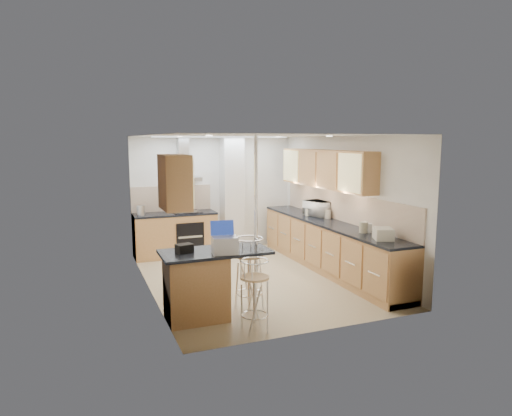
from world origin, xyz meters
name	(u,v)px	position (x,y,z in m)	size (l,w,h in m)	color
ground	(253,278)	(0.00, 0.00, 0.00)	(4.80, 4.80, 0.00)	tan
room_shell	(262,189)	(0.32, 0.38, 1.54)	(3.64, 4.84, 2.51)	silver
right_counter	(328,246)	(1.50, 0.00, 0.46)	(0.63, 4.40, 0.92)	#B27F47
back_counter	(175,234)	(-0.95, 2.10, 0.46)	(1.70, 0.63, 0.92)	#B27F47
peninsula	(215,284)	(-1.12, -1.45, 0.48)	(1.47, 0.72, 0.94)	#B27F47
microwave	(319,209)	(1.64, 0.63, 1.07)	(0.55, 0.37, 0.30)	white
laptop	(225,245)	(-1.05, -1.66, 1.05)	(0.33, 0.25, 0.23)	#9DA0A5
bag	(184,248)	(-1.54, -1.40, 1.00)	(0.21, 0.15, 0.12)	black
bar_stool_near	(255,296)	(-0.80, -2.10, 0.47)	(0.39, 0.39, 0.95)	tan
bar_stool_end	(249,273)	(-0.59, -1.35, 0.53)	(0.43, 0.43, 1.06)	tan
jar_a	(328,214)	(1.67, 0.32, 1.00)	(0.12, 0.12, 0.16)	beige
jar_b	(308,212)	(1.46, 0.73, 0.99)	(0.11, 0.11, 0.15)	beige
jar_c	(363,227)	(1.52, -1.08, 1.01)	(0.14, 0.14, 0.18)	#AFAB8C
jar_d	(369,228)	(1.60, -1.12, 1.00)	(0.10, 0.10, 0.15)	white
bread_bin	(383,234)	(1.49, -1.64, 1.01)	(0.27, 0.34, 0.18)	beige
kettle	(141,210)	(-1.65, 2.02, 1.02)	(0.16, 0.16, 0.20)	#BBBEC0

